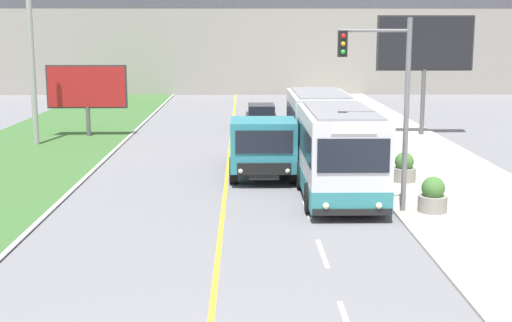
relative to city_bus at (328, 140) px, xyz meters
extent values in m
cube|color=silver|center=(-1.21, -9.19, -1.61)|extent=(0.12, 2.40, 0.01)
cube|color=silver|center=(-1.21, -4.59, -1.61)|extent=(0.12, 2.40, 0.01)
cube|color=silver|center=(-1.21, 0.01, -1.61)|extent=(0.12, 2.40, 0.01)
cube|color=silver|center=(-1.21, 4.61, -1.61)|extent=(0.12, 2.40, 0.01)
cube|color=silver|center=(-1.21, 9.21, -1.61)|extent=(0.12, 2.40, 0.01)
cube|color=silver|center=(0.00, -3.38, 0.07)|extent=(2.47, 5.89, 2.82)
cube|color=teal|center=(0.00, -3.38, -0.99)|extent=(2.49, 5.91, 0.70)
cube|color=black|center=(0.00, -3.38, 0.49)|extent=(2.50, 5.42, 0.99)
cube|color=gray|center=(0.00, -3.38, 1.52)|extent=(2.10, 5.31, 0.08)
cube|color=silver|center=(0.00, 3.41, 0.07)|extent=(2.47, 5.89, 2.82)
cube|color=teal|center=(0.00, 3.41, -0.99)|extent=(2.49, 5.91, 0.70)
cube|color=black|center=(0.00, 3.41, 0.49)|extent=(2.50, 5.42, 0.99)
cube|color=gray|center=(0.00, 3.41, 1.52)|extent=(2.10, 5.31, 0.08)
cube|color=#474747|center=(0.00, 0.02, 0.07)|extent=(2.28, 0.90, 2.59)
cube|color=black|center=(0.00, -6.35, 0.49)|extent=(2.18, 0.04, 1.04)
cube|color=black|center=(0.00, -6.36, -1.24)|extent=(2.42, 0.06, 0.20)
sphere|color=#F4EAB2|center=(-0.80, -6.37, -1.04)|extent=(0.20, 0.20, 0.20)
sphere|color=#F4EAB2|center=(0.80, -6.37, -1.04)|extent=(0.20, 0.20, 0.20)
cube|color=white|center=(0.00, -6.35, 1.30)|extent=(1.36, 0.04, 0.28)
cylinder|color=black|center=(-1.18, -5.03, -1.11)|extent=(0.28, 1.00, 1.00)
cylinder|color=black|center=(1.18, -5.03, -1.11)|extent=(0.28, 1.00, 1.00)
cylinder|color=black|center=(-1.18, -1.49, -1.11)|extent=(0.28, 1.00, 1.00)
cylinder|color=black|center=(1.18, -1.49, -1.11)|extent=(0.28, 1.00, 1.00)
cylinder|color=black|center=(-1.18, 4.00, -1.11)|extent=(0.28, 1.00, 1.00)
cylinder|color=black|center=(1.18, 4.00, -1.11)|extent=(0.28, 1.00, 1.00)
cube|color=black|center=(-2.53, 1.79, -1.17)|extent=(1.12, 6.60, 0.20)
cube|color=teal|center=(-2.53, -0.27, -0.12)|extent=(2.48, 2.47, 1.88)
cube|color=black|center=(-2.53, -1.53, 0.16)|extent=(2.11, 0.04, 0.85)
cube|color=black|center=(-2.53, -1.54, -0.85)|extent=(1.98, 0.06, 0.44)
sphere|color=silver|center=(-3.40, -1.55, -0.92)|extent=(0.18, 0.18, 0.18)
sphere|color=silver|center=(-1.66, -1.55, -0.92)|extent=(0.18, 0.18, 0.18)
cube|color=slate|center=(-2.53, 3.15, -1.01)|extent=(2.36, 3.88, 0.12)
cube|color=slate|center=(-3.65, 3.15, -0.38)|extent=(0.12, 3.88, 1.37)
cube|color=slate|center=(-1.41, 3.15, -0.38)|extent=(0.12, 3.88, 1.37)
cube|color=slate|center=(-2.53, 1.27, -0.38)|extent=(2.36, 0.12, 1.37)
cube|color=slate|center=(-2.53, 5.03, -0.38)|extent=(2.36, 0.12, 1.37)
cube|color=slate|center=(-2.53, 1.27, 0.43)|extent=(2.36, 0.12, 0.24)
cylinder|color=black|center=(-3.67, -0.52, -1.09)|extent=(0.30, 1.04, 1.04)
cylinder|color=black|center=(-1.39, -0.52, -1.09)|extent=(0.30, 1.04, 1.04)
cylinder|color=black|center=(-3.67, 3.35, -1.09)|extent=(0.30, 1.04, 1.04)
cylinder|color=black|center=(-1.39, 3.35, -1.09)|extent=(0.30, 1.04, 1.04)
cube|color=black|center=(-2.22, 14.66, -1.12)|extent=(1.80, 4.30, 0.61)
cube|color=black|center=(-2.22, 14.76, -0.49)|extent=(1.53, 2.36, 0.65)
cylinder|color=black|center=(-3.03, 13.37, -1.30)|extent=(0.18, 0.62, 0.62)
cylinder|color=black|center=(-1.41, 13.37, -1.30)|extent=(0.18, 0.62, 0.62)
cylinder|color=black|center=(-3.03, 15.95, -1.30)|extent=(0.18, 0.62, 0.62)
cylinder|color=black|center=(-1.41, 15.95, -1.30)|extent=(0.18, 0.62, 0.62)
cylinder|color=#9E9E99|center=(-13.86, 8.93, 3.49)|extent=(0.28, 0.28, 10.20)
cylinder|color=slate|center=(1.84, -5.03, 1.48)|extent=(0.16, 0.16, 6.18)
cylinder|color=slate|center=(0.74, -5.03, 4.17)|extent=(2.20, 0.10, 0.10)
cube|color=black|center=(-0.22, -5.03, 3.77)|extent=(0.28, 0.24, 0.80)
sphere|color=red|center=(-0.22, -5.16, 4.01)|extent=(0.14, 0.14, 0.14)
sphere|color=orange|center=(-0.22, -5.16, 3.77)|extent=(0.14, 0.14, 0.14)
sphere|color=green|center=(-0.22, -5.16, 3.53)|extent=(0.14, 0.14, 0.14)
cylinder|color=#59595B|center=(6.62, 11.85, 0.23)|extent=(0.24, 0.24, 3.67)
cube|color=#333333|center=(6.62, 11.85, 3.47)|extent=(5.27, 0.20, 2.98)
cube|color=black|center=(6.62, 11.74, 3.47)|extent=(5.11, 0.02, 2.82)
cylinder|color=#59595B|center=(-11.83, 11.88, -0.79)|extent=(0.24, 0.24, 1.64)
cube|color=#333333|center=(-11.83, 11.88, 1.13)|extent=(4.36, 0.20, 2.36)
cube|color=#AD1E1E|center=(-11.83, 11.77, 1.13)|extent=(4.20, 0.02, 2.20)
cylinder|color=gray|center=(2.75, -5.18, -1.27)|extent=(0.92, 0.92, 0.51)
sphere|color=#477A38|center=(2.75, -5.18, -0.76)|extent=(0.74, 0.74, 0.74)
cylinder|color=gray|center=(2.86, -0.56, -1.27)|extent=(0.90, 0.90, 0.52)
sphere|color=#477A38|center=(2.86, -0.56, -0.76)|extent=(0.72, 0.72, 0.72)
camera|label=1|loc=(-3.29, -27.20, 4.21)|focal=50.00mm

